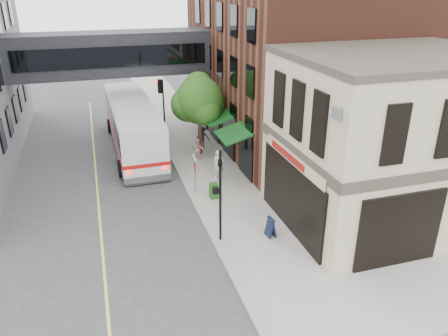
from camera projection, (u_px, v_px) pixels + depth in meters
ground at (225, 268)px, 18.84m from camera, size 120.00×120.00×0.00m
sidewalk_main at (195, 149)px, 31.61m from camera, size 4.00×60.00×0.15m
corner_building at (388, 140)px, 21.30m from camera, size 10.19×8.12×8.45m
brick_building at (295, 45)px, 31.84m from camera, size 13.76×18.00×14.00m
skyway_bridge at (111, 54)px, 31.21m from camera, size 14.00×3.18×3.00m
traffic_signal_near at (220, 185)px, 19.50m from camera, size 0.44×0.22×4.60m
traffic_signal_far at (161, 97)px, 32.47m from camera, size 0.53×0.28×4.50m
street_sign_pole at (195, 165)px, 24.30m from camera, size 0.08×0.75×3.00m
street_tree at (199, 100)px, 29.44m from camera, size 3.80×3.20×5.60m
lane_marking at (97, 186)px, 26.27m from camera, size 0.12×40.00×0.01m
bus at (133, 123)px, 31.16m from camera, size 3.30×12.99×3.48m
pedestrian_a at (218, 165)px, 26.53m from camera, size 0.68×0.46×1.83m
pedestrian_b at (198, 149)px, 29.30m from camera, size 0.85×0.73×1.51m
pedestrian_c at (202, 137)px, 31.35m from camera, size 1.12×0.75×1.61m
newspaper_box at (214, 191)px, 24.33m from camera, size 0.45×0.41×0.89m
sandwich_board at (271, 227)px, 20.72m from camera, size 0.41×0.58×0.97m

